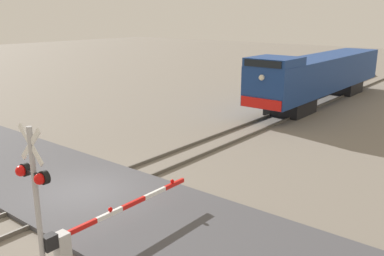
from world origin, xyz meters
The scene contains 7 objects.
ground_plane centered at (0.00, 0.00, 0.00)m, with size 160.00×160.00×0.00m, color slate.
rail_track_left centered at (-0.72, 0.00, 0.07)m, with size 0.08×80.00×0.15m, color #59544C.
rail_track_right centered at (0.72, 0.00, 0.07)m, with size 0.08×80.00×0.15m, color #59544C.
road_surface centered at (0.00, 0.00, 0.08)m, with size 36.00×5.57×0.17m, color #47474C.
locomotive centered at (0.00, 22.20, 2.16)m, with size 2.95×18.63×4.09m.
crossing_signal centered at (3.41, -3.94, 2.59)m, with size 1.18×0.33×4.16m.
crossing_gate centered at (3.44, -2.62, 0.73)m, with size 0.36×5.60×1.17m.
Camera 1 is at (12.45, -8.94, 6.73)m, focal length 39.13 mm.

